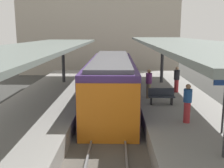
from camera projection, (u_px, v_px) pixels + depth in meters
The scene contains 14 objects.
ground_plane at pixel (110, 130), 13.53m from camera, with size 80.00×80.00×0.00m, color #383835.
platform_left at pixel (34, 120), 13.51m from camera, with size 4.40×28.00×1.00m, color gray.
platform_right at pixel (186, 121), 13.36m from camera, with size 4.40×28.00×1.00m, color gray.
track_ballast at pixel (110, 128), 13.51m from camera, with size 3.20×28.00×0.20m, color #59544C.
rail_near_side at pixel (95, 125), 13.49m from camera, with size 0.08×28.00×0.14m, color slate.
rail_far_side at pixel (124, 125), 13.46m from camera, with size 0.08×28.00×0.14m, color slate.
commuter_train at pixel (111, 82), 16.89m from camera, with size 2.78×11.88×3.10m.
canopy_left at pixel (39, 48), 14.20m from camera, with size 4.18×21.00×3.16m.
canopy_right at pixel (183, 44), 14.01m from camera, with size 4.18×21.00×3.37m.
platform_bench at pixel (161, 96), 14.48m from camera, with size 1.40×0.41×0.86m.
passenger_near_bench at pixel (149, 83), 15.73m from camera, with size 0.36×0.36×1.71m.
passenger_mid_platform at pixel (177, 79), 17.29m from camera, with size 0.36×0.36×1.67m.
passenger_far_end at pixel (187, 103), 11.46m from camera, with size 0.36×0.36×1.70m.
station_building_backdrop at pixel (99, 26), 32.13m from camera, with size 18.00×6.00×11.00m, color #A89E8E.
Camera 1 is at (0.37, -12.83, 4.87)m, focal length 43.04 mm.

